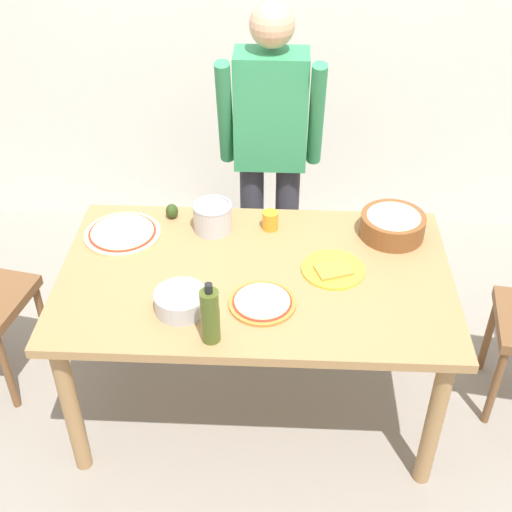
# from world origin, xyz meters

# --- Properties ---
(ground) EXTENTS (8.00, 8.00, 0.00)m
(ground) POSITION_xyz_m (0.00, 0.00, 0.00)
(ground) COLOR gray
(wall_back) EXTENTS (5.60, 0.10, 2.60)m
(wall_back) POSITION_xyz_m (0.00, 1.60, 1.30)
(wall_back) COLOR silver
(wall_back) RESTS_ON ground
(dining_table) EXTENTS (1.60, 0.96, 0.76)m
(dining_table) POSITION_xyz_m (0.00, 0.00, 0.67)
(dining_table) COLOR #A37A4C
(dining_table) RESTS_ON ground
(person_cook) EXTENTS (0.49, 0.25, 1.62)m
(person_cook) POSITION_xyz_m (0.04, 0.76, 0.94)
(person_cook) COLOR #2D2D38
(person_cook) RESTS_ON ground
(pizza_raw_on_board) EXTENTS (0.33, 0.33, 0.02)m
(pizza_raw_on_board) POSITION_xyz_m (-0.60, 0.24, 0.77)
(pizza_raw_on_board) COLOR beige
(pizza_raw_on_board) RESTS_ON dining_table
(pizza_cooked_on_tray) EXTENTS (0.26, 0.26, 0.02)m
(pizza_cooked_on_tray) POSITION_xyz_m (0.04, -0.19, 0.77)
(pizza_cooked_on_tray) COLOR #C67A33
(pizza_cooked_on_tray) RESTS_ON dining_table
(plate_with_slice) EXTENTS (0.26, 0.26, 0.02)m
(plate_with_slice) POSITION_xyz_m (0.32, 0.03, 0.77)
(plate_with_slice) COLOR gold
(plate_with_slice) RESTS_ON dining_table
(popcorn_bowl) EXTENTS (0.28, 0.28, 0.11)m
(popcorn_bowl) POSITION_xyz_m (0.58, 0.30, 0.82)
(popcorn_bowl) COLOR brown
(popcorn_bowl) RESTS_ON dining_table
(mixing_bowl_steel) EXTENTS (0.20, 0.20, 0.08)m
(mixing_bowl_steel) POSITION_xyz_m (-0.27, -0.23, 0.80)
(mixing_bowl_steel) COLOR #B7B7BC
(mixing_bowl_steel) RESTS_ON dining_table
(olive_oil_bottle) EXTENTS (0.07, 0.07, 0.26)m
(olive_oil_bottle) POSITION_xyz_m (-0.14, -0.39, 0.87)
(olive_oil_bottle) COLOR #47561E
(olive_oil_bottle) RESTS_ON dining_table
(steel_pot) EXTENTS (0.17, 0.17, 0.13)m
(steel_pot) POSITION_xyz_m (-0.20, 0.31, 0.83)
(steel_pot) COLOR #B7B7BC
(steel_pot) RESTS_ON dining_table
(cup_orange) EXTENTS (0.07, 0.07, 0.08)m
(cup_orange) POSITION_xyz_m (0.05, 0.32, 0.80)
(cup_orange) COLOR orange
(cup_orange) RESTS_ON dining_table
(avocado) EXTENTS (0.06, 0.06, 0.07)m
(avocado) POSITION_xyz_m (-0.40, 0.39, 0.80)
(avocado) COLOR #2D4219
(avocado) RESTS_ON dining_table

